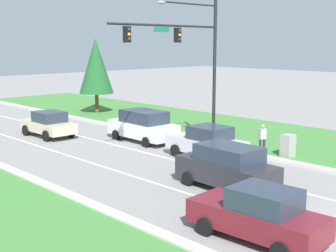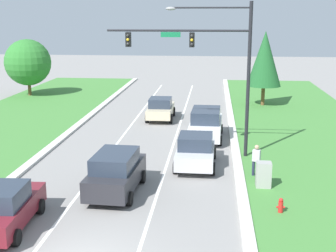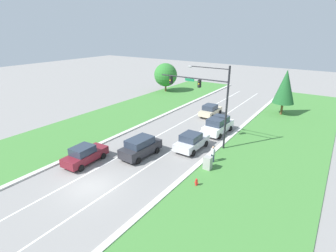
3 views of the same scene
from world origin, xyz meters
name	(u,v)px [view 2 (image 2 of 3)]	position (x,y,z in m)	size (l,w,h in m)	color
traffic_signal_mast	(210,56)	(3.99, 12.74, 5.77)	(8.00, 0.41, 8.73)	black
silver_sedan	(196,150)	(3.37, 10.79, 0.89)	(2.21, 4.51, 1.80)	silver
charcoal_suv	(116,172)	(-0.11, 6.57, 0.99)	(2.28, 4.63, 1.93)	#28282D
burgundy_sedan	(5,208)	(-3.56, 2.49, 0.86)	(2.17, 4.56, 1.76)	maroon
white_suv	(206,124)	(3.80, 16.62, 1.02)	(2.31, 5.07, 2.01)	white
champagne_sedan	(161,109)	(0.17, 22.16, 0.87)	(2.08, 4.38, 1.73)	beige
utility_cabinet	(263,175)	(6.69, 7.80, 0.64)	(0.70, 0.60, 1.29)	#9E9E99
pedestrian	(256,159)	(6.47, 9.34, 0.94)	(0.43, 0.34, 1.69)	#232842
fire_hydrant	(281,206)	(7.12, 4.88, 0.34)	(0.34, 0.20, 0.70)	red
conifer_near_right_tree	(265,59)	(8.67, 28.57, 4.23)	(3.02, 3.02, 6.66)	brown
oak_near_left_tree	(28,62)	(-14.19, 31.58, 3.39)	(4.57, 4.57, 5.67)	brown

